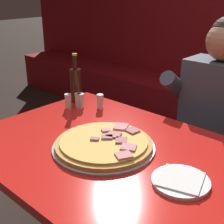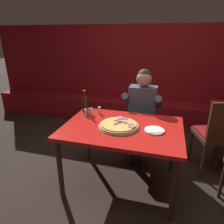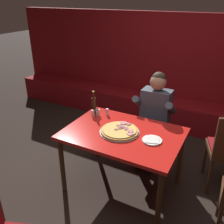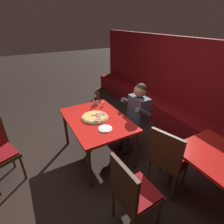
# 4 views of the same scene
# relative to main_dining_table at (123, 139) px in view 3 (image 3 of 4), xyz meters

# --- Properties ---
(ground_plane) EXTENTS (24.00, 24.00, 0.00)m
(ground_plane) POSITION_rel_main_dining_table_xyz_m (0.00, 0.00, -0.68)
(ground_plane) COLOR black
(booth_wall_panel) EXTENTS (6.80, 0.16, 1.90)m
(booth_wall_panel) POSITION_rel_main_dining_table_xyz_m (0.00, 2.18, 0.27)
(booth_wall_panel) COLOR maroon
(booth_wall_panel) RESTS_ON ground_plane
(booth_bench) EXTENTS (6.46, 0.48, 0.46)m
(booth_bench) POSITION_rel_main_dining_table_xyz_m (0.00, 1.86, -0.45)
(booth_bench) COLOR maroon
(booth_bench) RESTS_ON ground_plane
(main_dining_table) EXTENTS (1.29, 0.91, 0.76)m
(main_dining_table) POSITION_rel_main_dining_table_xyz_m (0.00, 0.00, 0.00)
(main_dining_table) COLOR #422816
(main_dining_table) RESTS_ON ground_plane
(pizza) EXTENTS (0.45, 0.45, 0.05)m
(pizza) POSITION_rel_main_dining_table_xyz_m (-0.04, -0.02, 0.10)
(pizza) COLOR #9E9EA3
(pizza) RESTS_ON main_dining_table
(plate_white_paper) EXTENTS (0.21, 0.21, 0.02)m
(plate_white_paper) POSITION_rel_main_dining_table_xyz_m (0.35, -0.02, 0.09)
(plate_white_paper) COLOR white
(plate_white_paper) RESTS_ON main_dining_table
(beer_bottle) EXTENTS (0.07, 0.07, 0.29)m
(beer_bottle) POSITION_rel_main_dining_table_xyz_m (-0.56, 0.30, 0.19)
(beer_bottle) COLOR black
(beer_bottle) RESTS_ON main_dining_table
(shaker_oregano) EXTENTS (0.04, 0.04, 0.09)m
(shaker_oregano) POSITION_rel_main_dining_table_xyz_m (-0.48, 0.23, 0.12)
(shaker_oregano) COLOR silver
(shaker_oregano) RESTS_ON main_dining_table
(shaker_parmesan) EXTENTS (0.04, 0.04, 0.09)m
(shaker_parmesan) POSITION_rel_main_dining_table_xyz_m (-0.37, 0.30, 0.12)
(shaker_parmesan) COLOR silver
(shaker_parmesan) RESTS_ON main_dining_table
(shaker_red_pepper_flakes) EXTENTS (0.04, 0.04, 0.09)m
(shaker_red_pepper_flakes) POSITION_rel_main_dining_table_xyz_m (-0.51, 0.18, 0.12)
(shaker_red_pepper_flakes) COLOR silver
(shaker_red_pepper_flakes) RESTS_ON main_dining_table
(shaker_black_pepper) EXTENTS (0.04, 0.04, 0.09)m
(shaker_black_pepper) POSITION_rel_main_dining_table_xyz_m (-0.46, 0.24, 0.12)
(shaker_black_pepper) COLOR silver
(shaker_black_pepper) RESTS_ON main_dining_table
(diner_seated_blue_shirt) EXTENTS (0.53, 0.53, 1.27)m
(diner_seated_blue_shirt) POSITION_rel_main_dining_table_xyz_m (0.12, 0.68, 0.02)
(diner_seated_blue_shirt) COLOR black
(diner_seated_blue_shirt) RESTS_ON ground_plane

